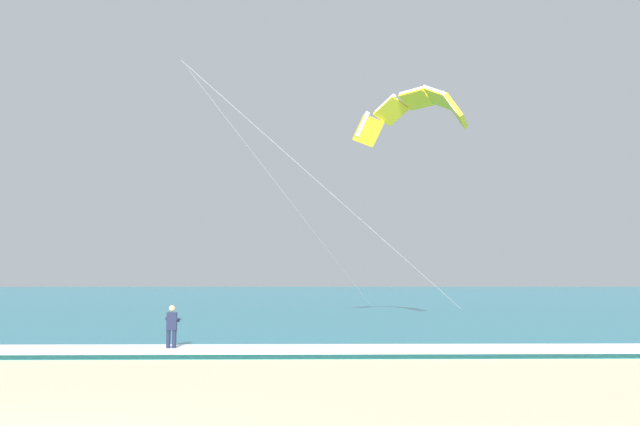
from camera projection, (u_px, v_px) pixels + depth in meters
sea at (274, 296)px, 79.28m from camera, size 200.00×120.00×0.20m
surf_foam at (172, 349)px, 20.61m from camera, size 200.00×2.60×0.04m
surfboard at (171, 354)px, 20.75m from camera, size 0.56×1.43×0.09m
kitesurfer at (172, 327)px, 20.86m from camera, size 0.55×0.55×1.69m
kite_primary at (412, 110)px, 31.21m from camera, size 12.29×11.34×11.04m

